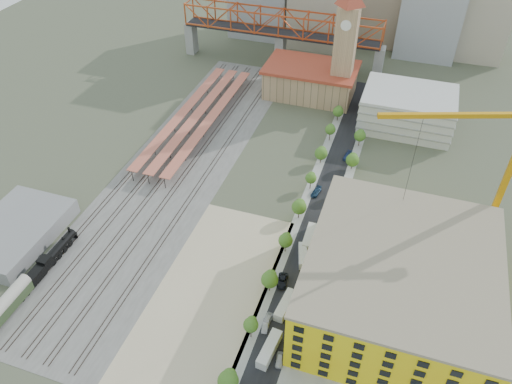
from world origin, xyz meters
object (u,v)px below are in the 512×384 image
(site_trailer_b, at_px, (285,305))
(coach, at_px, (3,308))
(clock_tower, at_px, (346,35))
(car_0, at_px, (267,320))
(site_trailer_c, at_px, (303,256))
(site_trailer_d, at_px, (309,237))
(tower_crane, at_px, (501,158))
(site_trailer_a, at_px, (269,349))
(construction_building, at_px, (399,283))
(locomotive, at_px, (53,256))

(site_trailer_b, bearing_deg, coach, -152.77)
(clock_tower, relative_size, car_0, 11.05)
(site_trailer_c, xyz_separation_m, site_trailer_d, (0.00, 7.63, 0.18))
(tower_crane, distance_m, site_trailer_b, 65.20)
(site_trailer_a, bearing_deg, site_trailer_c, 96.00)
(tower_crane, distance_m, site_trailer_d, 54.82)
(car_0, bearing_deg, site_trailer_d, 88.28)
(construction_building, xyz_separation_m, site_trailer_d, (-26.00, 16.50, -8.05))
(construction_building, height_order, site_trailer_c, construction_building)
(construction_building, bearing_deg, site_trailer_c, 161.16)
(site_trailer_b, distance_m, site_trailer_d, 25.72)
(construction_building, xyz_separation_m, car_0, (-29.00, -14.75, -8.61))
(clock_tower, xyz_separation_m, tower_crane, (51.92, -72.20, 3.45))
(construction_building, xyz_separation_m, tower_crane, (17.92, 27.80, 22.74))
(site_trailer_b, xyz_separation_m, site_trailer_d, (0.00, 25.72, 0.06))
(coach, xyz_separation_m, site_trailer_d, (66.00, 50.27, -1.72))
(site_trailer_a, height_order, car_0, site_trailer_a)
(construction_building, distance_m, tower_crane, 40.14)
(clock_tower, relative_size, construction_building, 1.03)
(coach, relative_size, site_trailer_b, 1.94)
(locomotive, height_order, site_trailer_a, locomotive)
(construction_building, bearing_deg, tower_crane, 57.19)
(coach, height_order, tower_crane, tower_crane)
(site_trailer_d, bearing_deg, site_trailer_b, -91.54)
(site_trailer_b, bearing_deg, car_0, -111.63)
(site_trailer_a, bearing_deg, coach, -164.48)
(locomotive, xyz_separation_m, coach, (0.00, -19.67, 1.01))
(site_trailer_b, relative_size, site_trailer_d, 0.96)
(site_trailer_a, height_order, site_trailer_b, site_trailer_a)
(tower_crane, relative_size, site_trailer_a, 5.19)
(locomotive, distance_m, coach, 19.70)
(clock_tower, relative_size, coach, 2.82)
(coach, xyz_separation_m, tower_crane, (109.92, 61.57, 29.07))
(construction_building, xyz_separation_m, site_trailer_a, (-26.00, -22.69, -8.04))
(clock_tower, bearing_deg, tower_crane, -54.28)
(site_trailer_d, height_order, car_0, site_trailer_d)
(locomotive, height_order, tower_crane, tower_crane)
(locomotive, height_order, site_trailer_c, locomotive)
(locomotive, bearing_deg, coach, -90.00)
(site_trailer_c, bearing_deg, clock_tower, 79.01)
(clock_tower, relative_size, site_trailer_a, 5.18)
(clock_tower, bearing_deg, car_0, -87.50)
(tower_crane, xyz_separation_m, car_0, (-46.92, -42.55, -31.35))
(locomotive, relative_size, coach, 1.20)
(site_trailer_a, bearing_deg, site_trailer_b, 96.00)
(site_trailer_d, bearing_deg, locomotive, -156.66)
(site_trailer_c, bearing_deg, car_0, -113.25)
(site_trailer_d, bearing_deg, car_0, -97.02)
(site_trailer_b, height_order, car_0, site_trailer_b)
(clock_tower, height_order, site_trailer_b, clock_tower)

